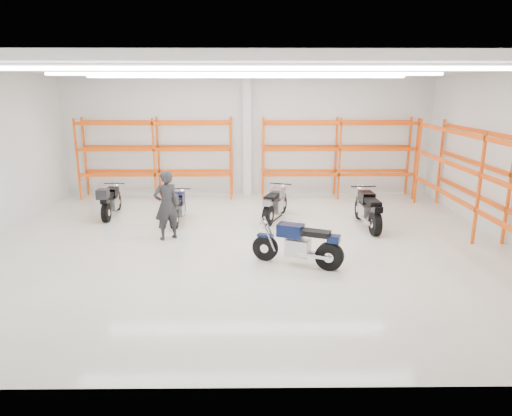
{
  "coord_description": "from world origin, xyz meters",
  "views": [
    {
      "loc": [
        0.17,
        -11.51,
        4.06
      ],
      "look_at": [
        0.28,
        0.5,
        0.88
      ],
      "focal_mm": 32.0,
      "sensor_mm": 36.0,
      "label": 1
    }
  ],
  "objects_px": {
    "motorcycle_back_a": "(110,202)",
    "motorcycle_back_d": "(368,210)",
    "standing_man": "(166,205)",
    "structural_column": "(247,137)",
    "motorcycle_back_c": "(275,205)",
    "motorcycle_main": "(301,245)",
    "motorcycle_back_b": "(177,207)"
  },
  "relations": [
    {
      "from": "structural_column",
      "to": "motorcycle_back_d",
      "type": "bearing_deg",
      "value": -50.1
    },
    {
      "from": "motorcycle_back_a",
      "to": "motorcycle_back_b",
      "type": "xyz_separation_m",
      "value": [
        2.26,
        -0.7,
        -0.01
      ]
    },
    {
      "from": "standing_man",
      "to": "structural_column",
      "type": "distance_m",
      "value": 5.87
    },
    {
      "from": "motorcycle_back_a",
      "to": "motorcycle_back_c",
      "type": "xyz_separation_m",
      "value": [
        5.27,
        -0.37,
        -0.02
      ]
    },
    {
      "from": "motorcycle_back_a",
      "to": "standing_man",
      "type": "distance_m",
      "value": 3.15
    },
    {
      "from": "motorcycle_back_a",
      "to": "motorcycle_back_d",
      "type": "relative_size",
      "value": 0.91
    },
    {
      "from": "motorcycle_back_a",
      "to": "standing_man",
      "type": "height_order",
      "value": "standing_man"
    },
    {
      "from": "motorcycle_main",
      "to": "motorcycle_back_b",
      "type": "bearing_deg",
      "value": 134.59
    },
    {
      "from": "motorcycle_back_d",
      "to": "motorcycle_main",
      "type": "bearing_deg",
      "value": -127.9
    },
    {
      "from": "motorcycle_back_a",
      "to": "motorcycle_back_d",
      "type": "distance_m",
      "value": 8.1
    },
    {
      "from": "motorcycle_back_a",
      "to": "motorcycle_back_d",
      "type": "height_order",
      "value": "motorcycle_back_d"
    },
    {
      "from": "motorcycle_back_a",
      "to": "motorcycle_back_c",
      "type": "bearing_deg",
      "value": -4.05
    },
    {
      "from": "motorcycle_back_b",
      "to": "motorcycle_back_d",
      "type": "bearing_deg",
      "value": -5.09
    },
    {
      "from": "standing_man",
      "to": "structural_column",
      "type": "bearing_deg",
      "value": -144.4
    },
    {
      "from": "motorcycle_back_a",
      "to": "structural_column",
      "type": "bearing_deg",
      "value": 35.47
    },
    {
      "from": "motorcycle_main",
      "to": "motorcycle_back_b",
      "type": "relative_size",
      "value": 1.03
    },
    {
      "from": "motorcycle_back_a",
      "to": "motorcycle_back_b",
      "type": "height_order",
      "value": "motorcycle_back_a"
    },
    {
      "from": "motorcycle_back_a",
      "to": "motorcycle_back_d",
      "type": "xyz_separation_m",
      "value": [
        8.0,
        -1.21,
        0.01
      ]
    },
    {
      "from": "motorcycle_back_d",
      "to": "standing_man",
      "type": "bearing_deg",
      "value": -170.44
    },
    {
      "from": "motorcycle_back_a",
      "to": "structural_column",
      "type": "xyz_separation_m",
      "value": [
        4.38,
        3.12,
        1.73
      ]
    },
    {
      "from": "motorcycle_back_d",
      "to": "motorcycle_back_a",
      "type": "bearing_deg",
      "value": 171.39
    },
    {
      "from": "motorcycle_back_a",
      "to": "standing_man",
      "type": "bearing_deg",
      "value": -44.51
    },
    {
      "from": "motorcycle_main",
      "to": "motorcycle_back_a",
      "type": "height_order",
      "value": "motorcycle_main"
    },
    {
      "from": "motorcycle_back_a",
      "to": "motorcycle_main",
      "type": "bearing_deg",
      "value": -36.29
    },
    {
      "from": "standing_man",
      "to": "motorcycle_main",
      "type": "bearing_deg",
      "value": 117.82
    },
    {
      "from": "motorcycle_back_d",
      "to": "structural_column",
      "type": "relative_size",
      "value": 0.52
    },
    {
      "from": "standing_man",
      "to": "structural_column",
      "type": "height_order",
      "value": "structural_column"
    },
    {
      "from": "motorcycle_back_d",
      "to": "motorcycle_back_c",
      "type": "bearing_deg",
      "value": 162.97
    },
    {
      "from": "motorcycle_back_c",
      "to": "standing_man",
      "type": "relative_size",
      "value": 1.09
    },
    {
      "from": "motorcycle_back_b",
      "to": "structural_column",
      "type": "relative_size",
      "value": 0.45
    },
    {
      "from": "motorcycle_main",
      "to": "motorcycle_back_a",
      "type": "bearing_deg",
      "value": 143.71
    },
    {
      "from": "motorcycle_back_c",
      "to": "standing_man",
      "type": "xyz_separation_m",
      "value": [
        -3.04,
        -1.81,
        0.46
      ]
    }
  ]
}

